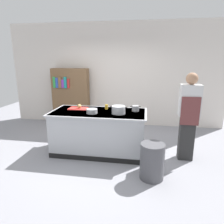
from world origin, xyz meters
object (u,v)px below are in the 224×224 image
(trash_bin, at_px, (152,161))
(onion, at_px, (79,106))
(sauce_pan, at_px, (135,108))
(bookshelf, at_px, (71,97))
(stock_pot, at_px, (119,110))
(mixing_bowl, at_px, (92,111))
(person_chef, at_px, (188,115))
(juice_cup, at_px, (107,107))

(trash_bin, bearing_deg, onion, 147.41)
(sauce_pan, xyz_separation_m, bookshelf, (-2.03, 1.64, -0.11))
(stock_pot, relative_size, mixing_bowl, 1.51)
(trash_bin, distance_m, person_chef, 1.22)
(juice_cup, distance_m, person_chef, 1.68)
(onion, bearing_deg, sauce_pan, 0.56)
(mixing_bowl, relative_size, person_chef, 0.13)
(trash_bin, relative_size, person_chef, 0.36)
(sauce_pan, bearing_deg, person_chef, -10.65)
(person_chef, distance_m, bookshelf, 3.57)
(onion, relative_size, sauce_pan, 0.42)
(onion, xyz_separation_m, stock_pot, (0.90, -0.25, 0.01))
(onion, bearing_deg, stock_pot, -15.50)
(bookshelf, bearing_deg, trash_bin, -48.10)
(trash_bin, xyz_separation_m, bookshelf, (-2.38, 2.65, 0.54))
(person_chef, bearing_deg, trash_bin, 147.09)
(mixing_bowl, height_order, juice_cup, juice_cup)
(bookshelf, bearing_deg, person_chef, -30.93)
(sauce_pan, distance_m, mixing_bowl, 0.91)
(sauce_pan, bearing_deg, bookshelf, 141.08)
(sauce_pan, relative_size, mixing_bowl, 0.96)
(stock_pot, relative_size, sauce_pan, 1.58)
(juice_cup, bearing_deg, bookshelf, 131.80)
(onion, relative_size, person_chef, 0.05)
(trash_bin, height_order, bookshelf, bookshelf)
(onion, bearing_deg, bookshelf, 116.23)
(mixing_bowl, distance_m, trash_bin, 1.53)
(juice_cup, height_order, trash_bin, juice_cup)
(onion, bearing_deg, person_chef, -4.63)
(trash_bin, bearing_deg, mixing_bowl, 150.00)
(juice_cup, bearing_deg, trash_bin, -47.96)
(bookshelf, bearing_deg, stock_pot, -48.01)
(stock_pot, xyz_separation_m, mixing_bowl, (-0.53, -0.06, -0.03))
(mixing_bowl, xyz_separation_m, bookshelf, (-1.18, 1.96, -0.09))
(sauce_pan, xyz_separation_m, juice_cup, (-0.63, 0.07, -0.01))
(sauce_pan, distance_m, bookshelf, 2.61)
(person_chef, xyz_separation_m, bookshelf, (-3.06, 1.83, -0.06))
(stock_pot, distance_m, trash_bin, 1.21)
(sauce_pan, relative_size, juice_cup, 2.13)
(mixing_bowl, distance_m, juice_cup, 0.45)
(stock_pot, relative_size, trash_bin, 0.55)
(mixing_bowl, relative_size, juice_cup, 2.23)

